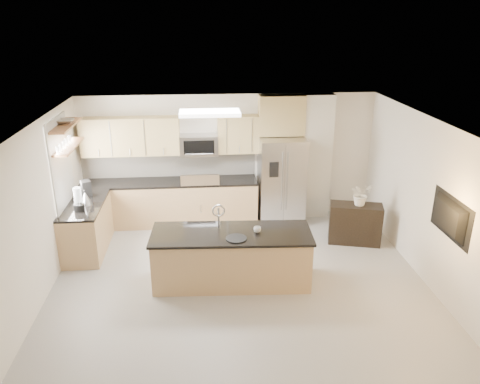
{
  "coord_description": "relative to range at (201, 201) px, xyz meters",
  "views": [
    {
      "loc": [
        -0.55,
        -6.06,
        4.09
      ],
      "look_at": [
        0.07,
        1.3,
        1.26
      ],
      "focal_mm": 35.0,
      "sensor_mm": 36.0,
      "label": 1
    }
  ],
  "objects": [
    {
      "name": "window",
      "position": [
        -2.38,
        -1.07,
        1.18
      ],
      "size": [
        0.04,
        1.15,
        1.65
      ],
      "color": "white",
      "rests_on": "wall_left"
    },
    {
      "name": "coffee_maker",
      "position": [
        -2.09,
        -0.71,
        0.59
      ],
      "size": [
        0.23,
        0.24,
        0.3
      ],
      "color": "black",
      "rests_on": "left_counter"
    },
    {
      "name": "blender",
      "position": [
        -2.07,
        -1.39,
        0.63
      ],
      "size": [
        0.18,
        0.18,
        0.42
      ],
      "color": "black",
      "rests_on": "left_counter"
    },
    {
      "name": "flower_vase",
      "position": [
        2.95,
        -1.18,
        0.61
      ],
      "size": [
        0.71,
        0.66,
        0.63
      ],
      "primitive_type": "imported",
      "rotation": [
        0.0,
        0.0,
        0.35
      ],
      "color": "white",
      "rests_on": "credenza"
    },
    {
      "name": "floor",
      "position": [
        0.6,
        -2.92,
        -0.47
      ],
      "size": [
        6.5,
        6.5,
        0.0
      ],
      "primitive_type": "plane",
      "color": "#A19D99",
      "rests_on": "ground"
    },
    {
      "name": "partition_column",
      "position": [
        2.42,
        0.18,
        0.83
      ],
      "size": [
        0.6,
        0.3,
        2.6
      ],
      "primitive_type": "cube",
      "color": "beige",
      "rests_on": "floor"
    },
    {
      "name": "television",
      "position": [
        3.51,
        -3.12,
        0.88
      ],
      "size": [
        0.14,
        1.08,
        0.62
      ],
      "primitive_type": "imported",
      "rotation": [
        0.0,
        0.0,
        1.57
      ],
      "color": "black",
      "rests_on": "wall_right"
    },
    {
      "name": "wall_back",
      "position": [
        0.6,
        0.33,
        0.83
      ],
      "size": [
        6.0,
        0.02,
        2.6
      ],
      "primitive_type": "cube",
      "color": "silver",
      "rests_on": "floor"
    },
    {
      "name": "back_counter",
      "position": [
        -0.63,
        0.01,
        -0.0
      ],
      "size": [
        3.55,
        0.66,
        1.44
      ],
      "color": "tan",
      "rests_on": "floor"
    },
    {
      "name": "island",
      "position": [
        0.47,
        -2.38,
        -0.03
      ],
      "size": [
        2.57,
        1.04,
        1.3
      ],
      "rotation": [
        0.0,
        0.0,
        -0.05
      ],
      "color": "tan",
      "rests_on": "floor"
    },
    {
      "name": "cup",
      "position": [
        0.88,
        -2.4,
        0.45
      ],
      "size": [
        0.15,
        0.15,
        0.09
      ],
      "primitive_type": "imported",
      "rotation": [
        0.0,
        0.0,
        0.34
      ],
      "color": "silver",
      "rests_on": "island"
    },
    {
      "name": "kettle",
      "position": [
        -2.02,
        -1.1,
        0.57
      ],
      "size": [
        0.22,
        0.22,
        0.27
      ],
      "color": "#ACACAF",
      "rests_on": "left_counter"
    },
    {
      "name": "shelf_lower",
      "position": [
        -2.25,
        -0.97,
        1.48
      ],
      "size": [
        0.3,
        1.2,
        0.04
      ],
      "primitive_type": "cube",
      "color": "brown",
      "rests_on": "wall_left"
    },
    {
      "name": "refrigerator",
      "position": [
        1.66,
        -0.05,
        0.42
      ],
      "size": [
        0.92,
        0.78,
        1.78
      ],
      "color": "#ACACAF",
      "rests_on": "floor"
    },
    {
      "name": "bowl",
      "position": [
        -2.25,
        -0.92,
        1.91
      ],
      "size": [
        0.4,
        0.4,
        0.1
      ],
      "primitive_type": "imported",
      "rotation": [
        0.0,
        0.0,
        0.01
      ],
      "color": "#ACACAF",
      "rests_on": "shelf_upper"
    },
    {
      "name": "platter",
      "position": [
        0.54,
        -2.6,
        0.41
      ],
      "size": [
        0.36,
        0.36,
        0.02
      ],
      "primitive_type": "cylinder",
      "rotation": [
        0.0,
        0.0,
        0.12
      ],
      "color": "black",
      "rests_on": "island"
    },
    {
      "name": "ceiling_fixture",
      "position": [
        0.2,
        -1.32,
        2.09
      ],
      "size": [
        1.0,
        0.5,
        0.06
      ],
      "primitive_type": "cube",
      "color": "white",
      "rests_on": "ceiling"
    },
    {
      "name": "ceiling",
      "position": [
        0.6,
        -2.92,
        2.13
      ],
      "size": [
        6.0,
        6.5,
        0.02
      ],
      "primitive_type": "cube",
      "color": "white",
      "rests_on": "wall_back"
    },
    {
      "name": "microwave",
      "position": [
        0.0,
        0.12,
        1.16
      ],
      "size": [
        0.76,
        0.4,
        0.4
      ],
      "color": "#ACACAF",
      "rests_on": "upper_cabinets"
    },
    {
      "name": "upper_cabinets",
      "position": [
        -0.7,
        0.16,
        1.35
      ],
      "size": [
        3.5,
        0.33,
        0.75
      ],
      "color": "tan",
      "rests_on": "wall_back"
    },
    {
      "name": "shelf_upper",
      "position": [
        -2.25,
        -0.97,
        1.85
      ],
      "size": [
        0.3,
        1.2,
        0.04
      ],
      "primitive_type": "cube",
      "color": "brown",
      "rests_on": "wall_left"
    },
    {
      "name": "wall_right",
      "position": [
        3.6,
        -2.92,
        0.83
      ],
      "size": [
        0.02,
        6.5,
        2.6
      ],
      "primitive_type": "cube",
      "color": "silver",
      "rests_on": "floor"
    },
    {
      "name": "wall_left",
      "position": [
        -2.4,
        -2.92,
        0.83
      ],
      "size": [
        0.02,
        6.5,
        2.6
      ],
      "primitive_type": "cube",
      "color": "silver",
      "rests_on": "floor"
    },
    {
      "name": "left_counter",
      "position": [
        -2.07,
        -1.07,
        -0.01
      ],
      "size": [
        0.66,
        1.5,
        0.92
      ],
      "color": "tan",
      "rests_on": "floor"
    },
    {
      "name": "range",
      "position": [
        0.0,
        0.0,
        0.0
      ],
      "size": [
        0.76,
        0.64,
        1.14
      ],
      "color": "black",
      "rests_on": "floor"
    },
    {
      "name": "credenza",
      "position": [
        2.89,
        -1.18,
        -0.09
      ],
      "size": [
        1.03,
        0.63,
        0.77
      ],
      "primitive_type": "cube",
      "rotation": [
        0.0,
        0.0,
        -0.25
      ],
      "color": "black",
      "rests_on": "floor"
    }
  ]
}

